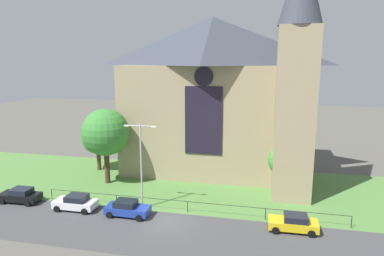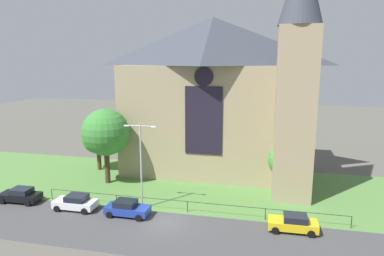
{
  "view_description": "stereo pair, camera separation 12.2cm",
  "coord_description": "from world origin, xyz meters",
  "px_view_note": "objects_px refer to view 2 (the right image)",
  "views": [
    {
      "loc": [
        8.58,
        -28.36,
        14.67
      ],
      "look_at": [
        0.52,
        8.0,
        7.32
      ],
      "focal_mm": 32.42,
      "sensor_mm": 36.0,
      "label": 1
    },
    {
      "loc": [
        8.7,
        -28.33,
        14.67
      ],
      "look_at": [
        0.52,
        8.0,
        7.32
      ],
      "focal_mm": 32.42,
      "sensor_mm": 36.0,
      "label": 2
    }
  ],
  "objects_px": {
    "parked_car_blue": "(127,208)",
    "parked_car_yellow": "(293,223)",
    "streetlamp_near": "(141,156)",
    "parked_car_black": "(20,195)",
    "tree_right_near": "(285,161)",
    "parked_car_white": "(76,202)",
    "church_building": "(217,94)",
    "tree_left_far": "(98,138)",
    "tree_left_near": "(106,133)"
  },
  "relations": [
    {
      "from": "parked_car_black",
      "to": "parked_car_yellow",
      "type": "distance_m",
      "value": 27.53
    },
    {
      "from": "parked_car_blue",
      "to": "parked_car_yellow",
      "type": "height_order",
      "value": "same"
    },
    {
      "from": "tree_left_near",
      "to": "parked_car_white",
      "type": "height_order",
      "value": "tree_left_near"
    },
    {
      "from": "tree_left_near",
      "to": "parked_car_white",
      "type": "distance_m",
      "value": 9.56
    },
    {
      "from": "church_building",
      "to": "streetlamp_near",
      "type": "xyz_separation_m",
      "value": [
        -5.41,
        -13.73,
        -4.81
      ]
    },
    {
      "from": "tree_right_near",
      "to": "streetlamp_near",
      "type": "distance_m",
      "value": 15.23
    },
    {
      "from": "church_building",
      "to": "tree_left_far",
      "type": "xyz_separation_m",
      "value": [
        -15.58,
        -3.14,
        -5.87
      ]
    },
    {
      "from": "parked_car_black",
      "to": "parked_car_blue",
      "type": "bearing_deg",
      "value": 175.32
    },
    {
      "from": "parked_car_black",
      "to": "streetlamp_near",
      "type": "bearing_deg",
      "value": -176.21
    },
    {
      "from": "tree_left_near",
      "to": "parked_car_black",
      "type": "xyz_separation_m",
      "value": [
        -6.29,
        -7.4,
        -5.48
      ]
    },
    {
      "from": "parked_car_black",
      "to": "parked_car_blue",
      "type": "relative_size",
      "value": 1.01
    },
    {
      "from": "tree_right_near",
      "to": "parked_car_yellow",
      "type": "distance_m",
      "value": 8.37
    },
    {
      "from": "streetlamp_near",
      "to": "parked_car_yellow",
      "type": "height_order",
      "value": "streetlamp_near"
    },
    {
      "from": "church_building",
      "to": "parked_car_black",
      "type": "bearing_deg",
      "value": -140.82
    },
    {
      "from": "tree_left_far",
      "to": "parked_car_black",
      "type": "relative_size",
      "value": 1.54
    },
    {
      "from": "tree_right_near",
      "to": "parked_car_white",
      "type": "height_order",
      "value": "tree_right_near"
    },
    {
      "from": "church_building",
      "to": "tree_left_near",
      "type": "distance_m",
      "value": 14.9
    },
    {
      "from": "church_building",
      "to": "parked_car_yellow",
      "type": "bearing_deg",
      "value": -59.27
    },
    {
      "from": "tree_right_near",
      "to": "parked_car_yellow",
      "type": "bearing_deg",
      "value": -85.35
    },
    {
      "from": "parked_car_white",
      "to": "parked_car_yellow",
      "type": "height_order",
      "value": "same"
    },
    {
      "from": "parked_car_white",
      "to": "parked_car_blue",
      "type": "relative_size",
      "value": 1.0
    },
    {
      "from": "parked_car_white",
      "to": "parked_car_blue",
      "type": "bearing_deg",
      "value": 177.58
    },
    {
      "from": "parked_car_yellow",
      "to": "parked_car_white",
      "type": "bearing_deg",
      "value": -0.39
    },
    {
      "from": "tree_left_near",
      "to": "parked_car_black",
      "type": "relative_size",
      "value": 2.13
    },
    {
      "from": "tree_left_far",
      "to": "tree_right_near",
      "type": "bearing_deg",
      "value": -10.56
    },
    {
      "from": "tree_left_near",
      "to": "parked_car_blue",
      "type": "bearing_deg",
      "value": -53.48
    },
    {
      "from": "tree_left_far",
      "to": "parked_car_yellow",
      "type": "xyz_separation_m",
      "value": [
        24.67,
        -12.15,
        -3.65
      ]
    },
    {
      "from": "church_building",
      "to": "tree_left_near",
      "type": "relative_size",
      "value": 2.87
    },
    {
      "from": "tree_left_near",
      "to": "streetlamp_near",
      "type": "xyz_separation_m",
      "value": [
        6.73,
        -6.1,
        -0.76
      ]
    },
    {
      "from": "parked_car_black",
      "to": "parked_car_white",
      "type": "bearing_deg",
      "value": 174.41
    },
    {
      "from": "tree_left_far",
      "to": "parked_car_blue",
      "type": "xyz_separation_m",
      "value": [
        9.35,
        -12.47,
        -3.65
      ]
    },
    {
      "from": "parked_car_blue",
      "to": "streetlamp_near",
      "type": "bearing_deg",
      "value": 67.31
    },
    {
      "from": "church_building",
      "to": "tree_right_near",
      "type": "distance_m",
      "value": 12.98
    },
    {
      "from": "tree_left_near",
      "to": "tree_right_near",
      "type": "bearing_deg",
      "value": 0.0
    },
    {
      "from": "tree_right_near",
      "to": "parked_car_blue",
      "type": "relative_size",
      "value": 1.39
    },
    {
      "from": "tree_right_near",
      "to": "parked_car_white",
      "type": "relative_size",
      "value": 1.39
    },
    {
      "from": "parked_car_black",
      "to": "parked_car_blue",
      "type": "height_order",
      "value": "same"
    },
    {
      "from": "church_building",
      "to": "parked_car_white",
      "type": "distance_m",
      "value": 21.64
    },
    {
      "from": "tree_left_near",
      "to": "parked_car_black",
      "type": "bearing_deg",
      "value": -130.38
    },
    {
      "from": "streetlamp_near",
      "to": "tree_left_near",
      "type": "bearing_deg",
      "value": 137.81
    },
    {
      "from": "parked_car_black",
      "to": "parked_car_yellow",
      "type": "xyz_separation_m",
      "value": [
        27.53,
        -0.27,
        0.0
      ]
    },
    {
      "from": "church_building",
      "to": "parked_car_black",
      "type": "distance_m",
      "value": 25.62
    },
    {
      "from": "tree_left_near",
      "to": "tree_left_far",
      "type": "xyz_separation_m",
      "value": [
        -3.44,
        4.48,
        -1.82
      ]
    },
    {
      "from": "tree_right_near",
      "to": "tree_left_far",
      "type": "xyz_separation_m",
      "value": [
        -24.04,
        4.48,
        0.36
      ]
    },
    {
      "from": "streetlamp_near",
      "to": "parked_car_blue",
      "type": "height_order",
      "value": "streetlamp_near"
    },
    {
      "from": "parked_car_black",
      "to": "parked_car_white",
      "type": "height_order",
      "value": "same"
    },
    {
      "from": "tree_right_near",
      "to": "tree_left_near",
      "type": "bearing_deg",
      "value": -180.0
    },
    {
      "from": "tree_left_far",
      "to": "streetlamp_near",
      "type": "bearing_deg",
      "value": -46.16
    },
    {
      "from": "streetlamp_near",
      "to": "parked_car_black",
      "type": "bearing_deg",
      "value": -174.3
    },
    {
      "from": "parked_car_blue",
      "to": "church_building",
      "type": "bearing_deg",
      "value": 68.81
    }
  ]
}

